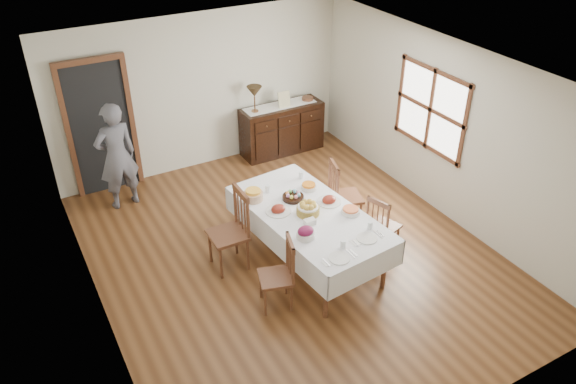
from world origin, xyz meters
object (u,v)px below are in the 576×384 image
sideboard (282,129)px  person (116,153)px  chair_left_near (280,273)px  table_lamp (254,92)px  chair_right_far (342,194)px  chair_right_near (382,225)px  dining_table (309,218)px  chair_left_far (232,229)px

sideboard → person: (-2.98, -0.36, 0.45)m
chair_left_near → sideboard: chair_left_near is taller
chair_left_near → table_lamp: 3.83m
chair_right_far → chair_left_near: bearing=139.5°
chair_right_near → chair_right_far: size_ratio=0.86×
dining_table → chair_right_far: chair_right_far is taller
chair_right_far → chair_right_near: bearing=-157.5°
table_lamp → chair_right_far: bearing=-85.9°
dining_table → sideboard: 3.19m
dining_table → sideboard: bearing=62.0°
dining_table → sideboard: size_ratio=1.62×
person → dining_table: bearing=115.4°
chair_right_far → person: (-2.63, 2.09, 0.37)m
dining_table → chair_left_far: 1.00m
chair_right_far → table_lamp: table_lamp is taller
chair_right_near → table_lamp: table_lamp is taller
person → chair_right_far: bearing=132.6°
dining_table → sideboard: sideboard is taller
table_lamp → dining_table: bearing=-103.1°
chair_left_near → sideboard: bearing=168.1°
dining_table → chair_left_near: 0.93m
dining_table → chair_right_far: size_ratio=2.29×
dining_table → chair_left_near: (-0.72, -0.55, -0.22)m
dining_table → table_lamp: bearing=71.2°
sideboard → person: person is taller
chair_right_near → person: person is taller
chair_left_near → sideboard: size_ratio=0.64×
chair_left_far → chair_right_near: 1.99m
chair_right_near → table_lamp: 3.35m
chair_right_near → sideboard: 3.26m
chair_left_far → sideboard: bearing=141.0°
chair_right_far → sideboard: bearing=8.0°
table_lamp → sideboard: bearing=0.6°
table_lamp → person: bearing=-171.8°
dining_table → chair_left_near: size_ratio=2.54×
chair_left_far → table_lamp: (1.58, 2.51, 0.67)m
chair_right_far → chair_left_far: bearing=108.5°
chair_right_near → chair_left_far: bearing=50.2°
chair_left_near → person: (-1.05, 3.13, 0.42)m
dining_table → chair_right_far: bearing=24.1°
chair_right_near → person: 4.00m
table_lamp → chair_left_far: bearing=-122.2°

